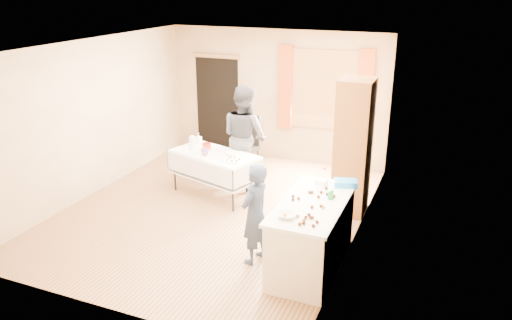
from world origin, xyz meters
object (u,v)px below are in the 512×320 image
at_px(party_table, 215,170).
at_px(woman, 245,136).
at_px(cabinet, 353,148).
at_px(chair, 245,156).
at_px(counter, 312,235).
at_px(girl, 255,214).

bearing_deg(party_table, woman, 80.95).
relative_size(cabinet, chair, 1.93).
distance_m(counter, chair, 3.46).
xyz_separation_m(girl, woman, (-1.16, 2.32, 0.23)).
bearing_deg(woman, cabinet, -163.70).
xyz_separation_m(counter, woman, (-1.88, 2.18, 0.45)).
bearing_deg(woman, counter, 157.42).
distance_m(counter, girl, 0.76).
relative_size(party_table, woman, 0.92).
height_order(girl, woman, woman).
distance_m(cabinet, chair, 2.51).
bearing_deg(girl, party_table, -127.07).
height_order(counter, woman, woman).
relative_size(chair, girl, 0.82).
relative_size(chair, woman, 0.61).
height_order(cabinet, woman, cabinet).
relative_size(cabinet, counter, 1.29).
bearing_deg(woman, chair, -38.97).
relative_size(cabinet, woman, 1.17).
relative_size(counter, girl, 1.22).
relative_size(counter, woman, 0.91).
bearing_deg(party_table, chair, 104.46).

